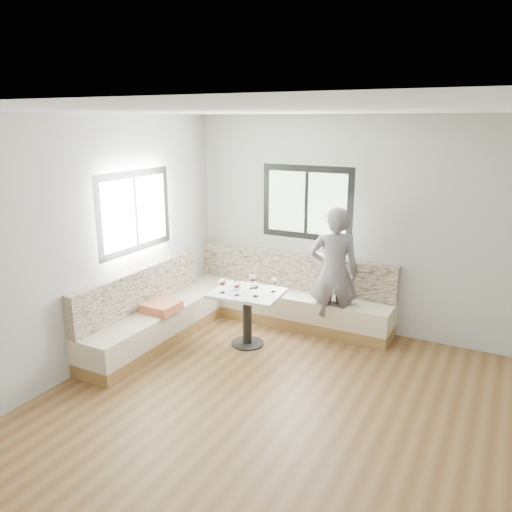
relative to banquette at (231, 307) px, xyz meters
The scene contains 10 objects.
room 2.42m from the banquette, 45.78° to the right, with size 5.01×5.01×2.81m.
banquette is the anchor object (origin of this frame).
table 0.52m from the banquette, 35.11° to the right, with size 0.90×0.73×0.70m.
person 1.43m from the banquette, 20.04° to the left, with size 0.62×0.41×1.71m, color slate.
olive_ramekin 0.53m from the banquette, 48.16° to the right, with size 0.11×0.11×0.04m.
wine_glass_a 0.70m from the banquette, 71.06° to the right, with size 0.09×0.09×0.20m.
wine_glass_b 0.76m from the banquette, 52.14° to the right, with size 0.09×0.09×0.20m.
wine_glass_c 0.85m from the banquette, 33.84° to the right, with size 0.09×0.09×0.20m.
wine_glass_d 0.66m from the banquette, 20.30° to the right, with size 0.09×0.09×0.20m.
wine_glass_e 0.86m from the banquette, 11.05° to the right, with size 0.09×0.09×0.20m.
Camera 1 is at (1.60, -3.70, 2.73)m, focal length 35.00 mm.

